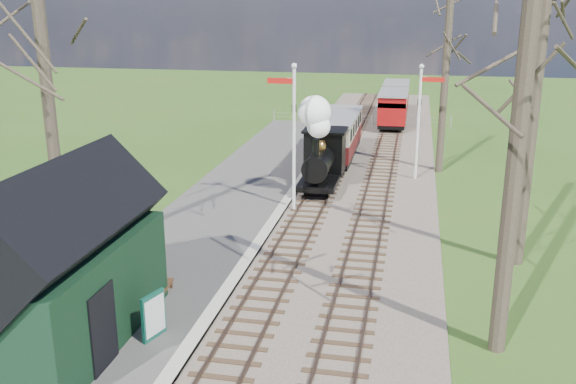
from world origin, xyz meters
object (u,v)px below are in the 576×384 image
Objects in this scene: station_shed at (62,265)px; person at (126,305)px; bench at (156,284)px; semaphore_far at (420,114)px; locomotive at (321,149)px; sign_board at (154,316)px; red_carriage_a at (393,108)px; red_carriage_b at (396,97)px; semaphore_near at (292,127)px; coach at (337,135)px.

person is at bearing 29.41° from station_shed.
person is at bearing -88.72° from bench.
bench is at bearing 65.92° from station_shed.
semaphore_far is 5.46m from locomotive.
red_carriage_a is at bearing 81.16° from sign_board.
red_carriage_b is at bearing 80.56° from bench.
red_carriage_b is (-1.77, 18.82, -1.92)m from semaphore_far.
locomotive reaches higher than sign_board.
sign_board is (-1.42, -11.47, -2.80)m from semaphore_near.
red_carriage_b reaches higher than person.
locomotive is 12.71m from bench.
person is at bearing 167.61° from sign_board.
semaphore_far reaches higher than person.
bench is at bearing -99.51° from coach.
coach reaches higher than person.
red_carriage_b is 34.55m from bench.
sign_board is (-4.79, -36.28, -0.61)m from red_carriage_b.
red_carriage_b is 3.90× the size of sign_board.
semaphore_far is at bearing -82.41° from red_carriage_a.
station_shed is 1.30× the size of red_carriage_b.
red_carriage_a is 3.09× the size of bench.
semaphore_far is at bearing 69.41° from sign_board.
semaphore_near reaches higher than red_carriage_b.
semaphore_far is 18.95m from person.
red_carriage_a is 29.14m from bench.
sign_board is 0.79× the size of bench.
semaphore_near is (3.53, 12.00, 1.35)m from station_shed.
red_carriage_b is (3.37, 24.82, -2.19)m from semaphore_near.
red_carriage_a is 3.90× the size of sign_board.
semaphore_far is 3.65× the size of bench.
station_shed is at bearing -100.61° from red_carriage_b.
semaphore_far reaches higher than red_carriage_b.
red_carriage_a is 31.12m from person.
station_shed is at bearing -102.42° from red_carriage_a.
sign_board is (2.11, 0.54, -1.45)m from station_shed.
locomotive reaches higher than red_carriage_b.
locomotive reaches higher than coach.
station_shed is 1.01× the size of semaphore_near.
red_carriage_a is 1.00× the size of red_carriage_b.
sign_board is (-2.19, -20.53, -0.71)m from coach.
station_shed reaches higher than bench.
semaphore_near is 1.09× the size of semaphore_far.
sign_board is 0.86m from person.
semaphore_near is 25.14m from red_carriage_b.
semaphore_near is at bearing -130.60° from semaphore_far.
red_carriage_a reaches higher than sign_board.
red_carriage_a is at bearing 13.25° from person.
person reaches higher than bench.
semaphore_near is at bearing -97.73° from red_carriage_b.
bench is at bearing -103.95° from semaphore_near.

